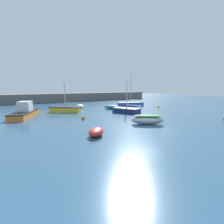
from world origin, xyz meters
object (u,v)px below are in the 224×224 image
at_px(dinghy_near_pier, 96,132).
at_px(sailboat_twin_hulled, 127,110).
at_px(motorboat_grey_hull, 25,112).
at_px(rowboat_with_red_cover, 147,119).
at_px(fishing_dinghy_green, 80,106).
at_px(sailboat_short_mast, 65,109).
at_px(open_tender_yellow, 112,107).
at_px(mooring_buoy_orange, 83,118).
at_px(sailboat_tall_mast, 131,104).
at_px(mooring_buoy_yellow, 158,107).

xyz_separation_m(dinghy_near_pier, sailboat_twin_hulled, (9.22, 9.17, 0.08)).
height_order(sailboat_twin_hulled, motorboat_grey_hull, sailboat_twin_hulled).
relative_size(rowboat_with_red_cover, dinghy_near_pier, 1.56).
height_order(fishing_dinghy_green, sailboat_short_mast, sailboat_short_mast).
relative_size(sailboat_short_mast, open_tender_yellow, 1.64).
xyz_separation_m(motorboat_grey_hull, mooring_buoy_orange, (6.29, -5.53, -0.45)).
height_order(sailboat_tall_mast, sailboat_twin_hulled, sailboat_tall_mast).
relative_size(sailboat_tall_mast, sailboat_short_mast, 1.50).
distance_m(open_tender_yellow, motorboat_grey_hull, 14.23).
xyz_separation_m(sailboat_tall_mast, mooring_buoy_yellow, (2.95, -4.97, -0.22)).
bearing_deg(sailboat_short_mast, sailboat_twin_hulled, 177.52).
bearing_deg(sailboat_short_mast, motorboat_grey_hull, 48.50).
distance_m(sailboat_twin_hulled, motorboat_grey_hull, 14.48).
bearing_deg(open_tender_yellow, dinghy_near_pier, -73.19).
bearing_deg(mooring_buoy_yellow, mooring_buoy_orange, -166.30).
height_order(motorboat_grey_hull, mooring_buoy_yellow, motorboat_grey_hull).
distance_m(dinghy_near_pier, mooring_buoy_yellow, 21.33).
bearing_deg(sailboat_twin_hulled, rowboat_with_red_cover, 135.92).
xyz_separation_m(mooring_buoy_orange, mooring_buoy_yellow, (16.47, 4.02, -0.01)).
height_order(sailboat_short_mast, open_tender_yellow, sailboat_short_mast).
bearing_deg(sailboat_twin_hulled, mooring_buoy_yellow, -101.98).
xyz_separation_m(rowboat_with_red_cover, sailboat_tall_mast, (8.29, 15.01, -0.11)).
bearing_deg(motorboat_grey_hull, mooring_buoy_orange, 70.66).
height_order(sailboat_twin_hulled, mooring_buoy_yellow, sailboat_twin_hulled).
distance_m(sailboat_short_mast, motorboat_grey_hull, 6.16).
height_order(sailboat_tall_mast, mooring_buoy_yellow, sailboat_tall_mast).
xyz_separation_m(sailboat_tall_mast, open_tender_yellow, (-5.64, -2.17, -0.08)).
bearing_deg(sailboat_tall_mast, sailboat_short_mast, 21.84).
height_order(fishing_dinghy_green, sailboat_twin_hulled, sailboat_twin_hulled).
distance_m(rowboat_with_red_cover, sailboat_tall_mast, 17.15).
height_order(dinghy_near_pier, sailboat_short_mast, sailboat_short_mast).
height_order(sailboat_tall_mast, mooring_buoy_orange, sailboat_tall_mast).
xyz_separation_m(dinghy_near_pier, mooring_buoy_yellow, (18.00, 11.45, -0.13)).
relative_size(sailboat_short_mast, mooring_buoy_orange, 11.26).
relative_size(sailboat_twin_hulled, mooring_buoy_orange, 11.23).
bearing_deg(mooring_buoy_orange, open_tender_yellow, 40.90).
xyz_separation_m(rowboat_with_red_cover, mooring_buoy_orange, (-5.23, 6.03, -0.32)).
bearing_deg(mooring_buoy_yellow, rowboat_with_red_cover, -138.23).
bearing_deg(fishing_dinghy_green, rowboat_with_red_cover, 2.33).
bearing_deg(fishing_dinghy_green, motorboat_grey_hull, -61.82).
distance_m(open_tender_yellow, mooring_buoy_yellow, 9.04).
distance_m(rowboat_with_red_cover, sailboat_short_mast, 14.44).
bearing_deg(sailboat_short_mast, open_tender_yellow, -151.19).
bearing_deg(sailboat_short_mast, sailboat_tall_mast, -141.00).
relative_size(sailboat_tall_mast, sailboat_twin_hulled, 1.50).
xyz_separation_m(sailboat_tall_mast, mooring_buoy_orange, (-13.52, -8.99, -0.21)).
xyz_separation_m(sailboat_twin_hulled, sailboat_short_mast, (-8.07, 5.54, 0.04)).
bearing_deg(motorboat_grey_hull, open_tender_yellow, 117.16).
relative_size(sailboat_twin_hulled, open_tender_yellow, 1.64).
height_order(rowboat_with_red_cover, fishing_dinghy_green, rowboat_with_red_cover).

